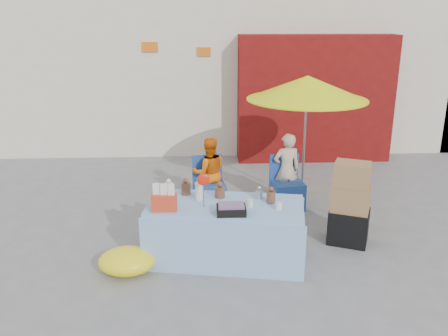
{
  "coord_description": "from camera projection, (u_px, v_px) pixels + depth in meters",
  "views": [
    {
      "loc": [
        -0.16,
        -5.53,
        3.02
      ],
      "look_at": [
        0.13,
        0.6,
        1.0
      ],
      "focal_mm": 38.0,
      "sensor_mm": 36.0,
      "label": 1
    }
  ],
  "objects": [
    {
      "name": "umbrella",
      "position": [
        307.0,
        88.0,
        7.39
      ],
      "size": [
        1.9,
        1.9,
        2.09
      ],
      "color": "gray",
      "rests_on": "ground"
    },
    {
      "name": "tarp_bundle",
      "position": [
        127.0,
        261.0,
        5.73
      ],
      "size": [
        0.77,
        0.66,
        0.31
      ],
      "primitive_type": "ellipsoid",
      "rotation": [
        0.0,
        0.0,
        0.16
      ],
      "color": "yellow",
      "rests_on": "ground"
    },
    {
      "name": "market_table",
      "position": [
        225.0,
        231.0,
        6.0
      ],
      "size": [
        2.1,
        1.24,
        1.19
      ],
      "rotation": [
        0.0,
        0.0,
        -0.17
      ],
      "color": "#8EB0E3",
      "rests_on": "ground"
    },
    {
      "name": "backdrop",
      "position": [
        226.0,
        9.0,
        12.38
      ],
      "size": [
        14.0,
        8.0,
        7.8
      ],
      "color": "silver",
      "rests_on": "ground"
    },
    {
      "name": "vendor_orange",
      "position": [
        209.0,
        173.0,
        7.59
      ],
      "size": [
        0.62,
        0.51,
        1.15
      ],
      "primitive_type": "imported",
      "rotation": [
        0.0,
        0.0,
        3.28
      ],
      "color": "orange",
      "rests_on": "ground"
    },
    {
      "name": "vendor_beige",
      "position": [
        286.0,
        170.0,
        7.64
      ],
      "size": [
        0.48,
        0.35,
        1.21
      ],
      "primitive_type": "imported",
      "rotation": [
        0.0,
        0.0,
        3.28
      ],
      "color": "beige",
      "rests_on": "ground"
    },
    {
      "name": "chair_right",
      "position": [
        287.0,
        193.0,
        7.62
      ],
      "size": [
        0.54,
        0.53,
        0.85
      ],
      "rotation": [
        0.0,
        0.0,
        0.14
      ],
      "color": "#21459A",
      "rests_on": "ground"
    },
    {
      "name": "box_stack",
      "position": [
        350.0,
        206.0,
        6.39
      ],
      "size": [
        0.65,
        0.6,
        1.15
      ],
      "rotation": [
        0.0,
        0.0,
        -0.4
      ],
      "color": "black",
      "rests_on": "ground"
    },
    {
      "name": "chair_left",
      "position": [
        209.0,
        194.0,
        7.56
      ],
      "size": [
        0.54,
        0.53,
        0.85
      ],
      "rotation": [
        0.0,
        0.0,
        0.14
      ],
      "color": "#21459A",
      "rests_on": "ground"
    },
    {
      "name": "ground",
      "position": [
        216.0,
        255.0,
        6.2
      ],
      "size": [
        80.0,
        80.0,
        0.0
      ],
      "primitive_type": "plane",
      "color": "slate",
      "rests_on": "ground"
    }
  ]
}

